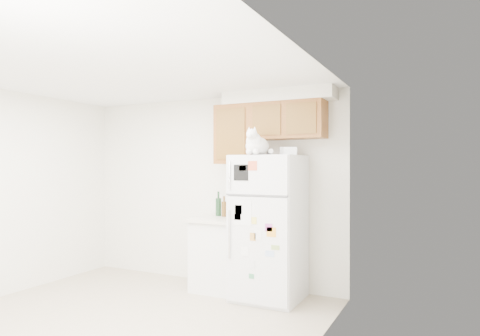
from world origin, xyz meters
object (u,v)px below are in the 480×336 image
Objects in this scene: refrigerator at (269,227)px; bottle_green at (218,204)px; base_counter at (220,253)px; storage_box_back at (287,151)px; cat at (256,144)px; bottle_amber at (224,206)px; storage_box_front at (290,151)px.

refrigerator reaches higher than bottle_green.
base_counter is 5.11× the size of storage_box_back.
cat reaches higher than bottle_amber.
refrigerator is 11.33× the size of storage_box_front.
bottle_green reaches higher than base_counter.
cat is 0.41m from storage_box_front.
storage_box_back is 0.22m from storage_box_front.
bottle_green is at bearing 164.73° from refrigerator.
storage_box_back reaches higher than bottle_green.
bottle_green is at bearing 161.15° from bottle_amber.
refrigerator reaches higher than base_counter.
bottle_green is (-0.75, 0.47, -0.74)m from cat.
storage_box_front is (0.11, -0.19, -0.01)m from storage_box_back.
cat reaches higher than refrigerator.
bottle_amber is at bearing -18.85° from bottle_green.
base_counter is 0.64m from bottle_green.
storage_box_front is (0.33, 0.23, -0.07)m from cat.
base_counter is 2.05× the size of cat.
cat is 0.48m from storage_box_back.
refrigerator is 1.85× the size of base_counter.
refrigerator is 0.75m from bottle_amber.
cat is (0.64, -0.33, 1.36)m from base_counter.
storage_box_back is 1.18m from bottle_green.
base_counter is 1.61m from storage_box_front.
refrigerator is 3.79× the size of cat.
cat is at bearing -34.05° from bottle_amber.
cat is (-0.05, -0.26, 0.97)m from refrigerator.
cat is 1.41× the size of bottle_green.
storage_box_front is 1.21m from bottle_amber.
cat reaches higher than storage_box_front.
bottle_amber is at bearing 145.95° from cat.
storage_box_back is 1.11m from bottle_amber.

